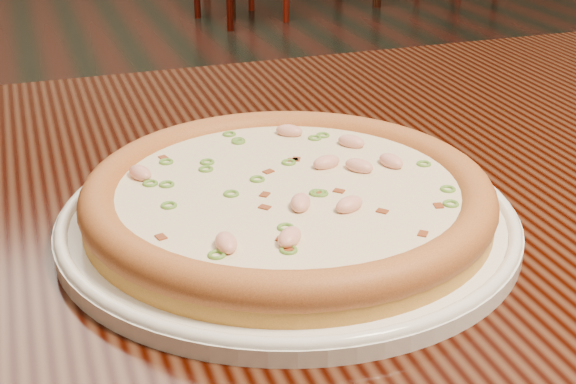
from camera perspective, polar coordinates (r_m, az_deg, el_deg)
name	(u,v)px	position (r m, az deg, el deg)	size (l,w,h in m)	color
hero_table	(394,279)	(0.75, 7.55, -6.16)	(1.20, 0.80, 0.75)	black
plate	(288,217)	(0.61, 0.00, -1.80)	(0.35, 0.35, 0.02)	white
pizza	(288,195)	(0.60, 0.01, -0.25)	(0.31, 0.31, 0.03)	gold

